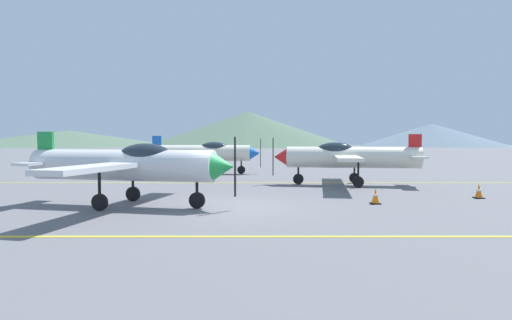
% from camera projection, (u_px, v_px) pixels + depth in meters
% --- Properties ---
extents(ground_plane, '(400.00, 400.00, 0.00)m').
position_uv_depth(ground_plane, '(233.00, 208.00, 14.54)').
color(ground_plane, slate).
extents(apron_line_near, '(80.00, 0.16, 0.01)m').
position_uv_depth(apron_line_near, '(223.00, 237.00, 10.15)').
color(apron_line_near, yellow).
rests_on(apron_line_near, ground_plane).
extents(apron_line_far, '(80.00, 0.16, 0.01)m').
position_uv_depth(apron_line_far, '(241.00, 183.00, 23.06)').
color(apron_line_far, yellow).
rests_on(apron_line_far, ground_plane).
extents(airplane_near, '(7.82, 8.91, 2.67)m').
position_uv_depth(airplane_near, '(129.00, 164.00, 14.85)').
color(airplane_near, silver).
rests_on(airplane_near, ground_plane).
extents(airplane_mid, '(7.80, 8.94, 2.67)m').
position_uv_depth(airplane_mid, '(346.00, 156.00, 21.91)').
color(airplane_mid, silver).
rests_on(airplane_mid, ground_plane).
extents(airplane_far, '(7.72, 8.90, 2.67)m').
position_uv_depth(airplane_far, '(205.00, 152.00, 29.35)').
color(airplane_far, silver).
rests_on(airplane_far, ground_plane).
extents(traffic_cone_front, '(0.36, 0.36, 0.59)m').
position_uv_depth(traffic_cone_front, '(375.00, 196.00, 15.43)').
color(traffic_cone_front, black).
rests_on(traffic_cone_front, ground_plane).
extents(traffic_cone_side, '(0.36, 0.36, 0.59)m').
position_uv_depth(traffic_cone_side, '(478.00, 191.00, 16.94)').
color(traffic_cone_side, black).
rests_on(traffic_cone_side, ground_plane).
extents(hill_left, '(88.76, 88.76, 6.46)m').
position_uv_depth(hill_left, '(67.00, 138.00, 170.70)').
color(hill_left, '#4C6651').
rests_on(hill_left, ground_plane).
extents(hill_centerleft, '(80.14, 80.14, 13.66)m').
position_uv_depth(hill_centerleft, '(247.00, 129.00, 164.85)').
color(hill_centerleft, '#4C6651').
rests_on(hill_centerleft, ground_plane).
extents(hill_centerright, '(56.04, 56.04, 8.85)m').
position_uv_depth(hill_centerright, '(430.00, 135.00, 162.91)').
color(hill_centerright, slate).
rests_on(hill_centerright, ground_plane).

